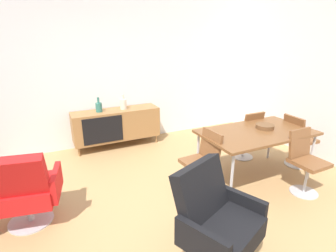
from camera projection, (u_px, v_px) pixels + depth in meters
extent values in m
plane|color=tan|center=(156.00, 219.00, 3.04)|extent=(8.32, 8.32, 0.00)
cube|color=white|center=(100.00, 71.00, 4.80)|extent=(6.80, 0.12, 2.80)
cube|color=olive|center=(117.00, 124.00, 4.93)|extent=(1.60, 0.44, 0.56)
cube|color=black|center=(103.00, 130.00, 4.61)|extent=(0.70, 0.01, 0.48)
cylinder|color=olive|center=(79.00, 152.00, 4.60)|extent=(0.03, 0.03, 0.16)
cylinder|color=olive|center=(156.00, 139.00, 5.20)|extent=(0.03, 0.03, 0.16)
cylinder|color=olive|center=(77.00, 145.00, 4.89)|extent=(0.03, 0.03, 0.16)
cylinder|color=olive|center=(150.00, 133.00, 5.49)|extent=(0.03, 0.03, 0.16)
cylinder|color=beige|center=(123.00, 104.00, 4.87)|extent=(0.12, 0.12, 0.19)
cylinder|color=beige|center=(123.00, 97.00, 4.82)|extent=(0.04, 0.04, 0.09)
cylinder|color=#337266|center=(99.00, 107.00, 4.69)|extent=(0.11, 0.11, 0.17)
cylinder|color=#337266|center=(98.00, 100.00, 4.64)|extent=(0.04, 0.04, 0.10)
cube|color=brown|center=(257.00, 132.00, 3.70)|extent=(1.60, 0.90, 0.04)
cylinder|color=#B7B7BC|center=(232.00, 179.00, 3.19)|extent=(0.04, 0.04, 0.70)
cylinder|color=#B7B7BC|center=(311.00, 157.00, 3.78)|extent=(0.04, 0.04, 0.70)
cylinder|color=#B7B7BC|center=(198.00, 155.00, 3.86)|extent=(0.04, 0.04, 0.70)
cylinder|color=#B7B7BC|center=(270.00, 139.00, 4.44)|extent=(0.04, 0.04, 0.70)
cylinder|color=brown|center=(265.00, 126.00, 3.79)|extent=(0.26, 0.26, 0.06)
cube|color=brown|center=(300.00, 139.00, 4.17)|extent=(0.42, 0.42, 0.05)
cube|color=brown|center=(294.00, 128.00, 4.04)|extent=(0.11, 0.38, 0.38)
cylinder|color=#B7B7BC|center=(298.00, 153.00, 4.25)|extent=(0.04, 0.04, 0.42)
cylinder|color=#B7B7BC|center=(296.00, 164.00, 4.32)|extent=(0.36, 0.36, 0.01)
cube|color=brown|center=(244.00, 133.00, 4.46)|extent=(0.40, 0.40, 0.05)
cube|color=brown|center=(253.00, 124.00, 4.23)|extent=(0.38, 0.09, 0.38)
cylinder|color=#B7B7BC|center=(243.00, 146.00, 4.53)|extent=(0.04, 0.04, 0.42)
cylinder|color=#B7B7BC|center=(242.00, 156.00, 4.60)|extent=(0.36, 0.36, 0.01)
cube|color=brown|center=(199.00, 163.00, 3.40)|extent=(0.43, 0.43, 0.05)
cube|color=brown|center=(211.00, 145.00, 3.41)|extent=(0.12, 0.39, 0.38)
cylinder|color=#B7B7BC|center=(198.00, 179.00, 3.48)|extent=(0.04, 0.04, 0.42)
cylinder|color=#B7B7BC|center=(198.00, 192.00, 3.54)|extent=(0.36, 0.36, 0.01)
cube|color=brown|center=(309.00, 163.00, 3.40)|extent=(0.41, 0.41, 0.05)
cube|color=brown|center=(300.00, 143.00, 3.48)|extent=(0.38, 0.10, 0.38)
cylinder|color=#B7B7BC|center=(306.00, 179.00, 3.48)|extent=(0.04, 0.04, 0.42)
cylinder|color=#B7B7BC|center=(303.00, 192.00, 3.54)|extent=(0.36, 0.36, 0.01)
cube|color=red|center=(26.00, 193.00, 2.87)|extent=(0.69, 0.66, 0.20)
cube|color=red|center=(14.00, 179.00, 2.55)|extent=(0.64, 0.37, 0.51)
cube|color=red|center=(57.00, 182.00, 2.93)|extent=(0.15, 0.51, 0.28)
cylinder|color=#B7B7BC|center=(29.00, 211.00, 2.95)|extent=(0.06, 0.06, 0.28)
cylinder|color=#B7B7BC|center=(31.00, 220.00, 2.99)|extent=(0.48, 0.48, 0.02)
cube|color=black|center=(222.00, 230.00, 2.31)|extent=(0.77, 0.75, 0.20)
cube|color=black|center=(201.00, 190.00, 2.36)|extent=(0.66, 0.48, 0.51)
cube|color=black|center=(201.00, 244.00, 2.05)|extent=(0.25, 0.49, 0.28)
cube|color=black|center=(240.00, 206.00, 2.52)|extent=(0.25, 0.49, 0.28)
cylinder|color=#B7B7BC|center=(220.00, 252.00, 2.39)|extent=(0.06, 0.06, 0.28)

